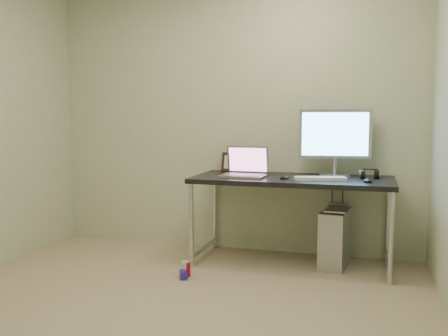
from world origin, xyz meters
TOP-DOWN VIEW (x-y plane):
  - floor at (0.00, 0.00)m, footprint 3.50×3.50m
  - wall_back at (0.00, 1.75)m, footprint 3.50×0.02m
  - desk at (0.63, 1.39)m, footprint 1.67×0.73m
  - tower_computer at (0.99, 1.44)m, footprint 0.26×0.48m
  - cable_a at (0.94, 1.70)m, footprint 0.01×0.16m
  - cable_b at (1.03, 1.68)m, footprint 0.02×0.11m
  - can_red at (-0.12, 0.82)m, footprint 0.08×0.08m
  - can_white at (-0.13, 0.81)m, footprint 0.09×0.09m
  - can_blue at (-0.12, 0.76)m, footprint 0.11×0.14m
  - laptop at (0.23, 1.34)m, footprint 0.38×0.31m
  - monitor at (0.96, 1.59)m, footprint 0.61×0.21m
  - keyboard at (0.87, 1.27)m, footprint 0.43×0.23m
  - mouse_right at (1.25, 1.24)m, footprint 0.09×0.12m
  - mouse_left at (0.58, 1.27)m, footprint 0.09×0.12m
  - headphones at (1.26, 1.49)m, footprint 0.16×0.10m
  - picture_frame at (0.03, 1.67)m, footprint 0.23×0.07m
  - webcam at (0.25, 1.67)m, footprint 0.05×0.04m

SIDE VIEW (x-z plane):
  - floor at x=0.00m, z-range 0.00..0.00m
  - can_blue at x=-0.12m, z-range 0.00..0.07m
  - can_red at x=-0.12m, z-range 0.00..0.11m
  - can_white at x=-0.13m, z-range 0.00..0.12m
  - tower_computer at x=0.99m, z-range -0.01..0.49m
  - cable_b at x=1.03m, z-range 0.02..0.74m
  - cable_a at x=0.94m, z-range 0.06..0.74m
  - desk at x=0.63m, z-range 0.30..1.05m
  - keyboard at x=0.87m, z-range 0.75..0.77m
  - mouse_left at x=0.58m, z-range 0.75..0.79m
  - mouse_right at x=1.25m, z-range 0.75..0.79m
  - headphones at x=1.26m, z-range 0.73..0.83m
  - laptop at x=0.23m, z-range 0.68..0.94m
  - picture_frame at x=0.03m, z-range 0.75..0.93m
  - webcam at x=0.25m, z-range 0.78..0.91m
  - monitor at x=0.96m, z-range 0.80..1.37m
  - wall_back at x=0.00m, z-range 0.00..2.50m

